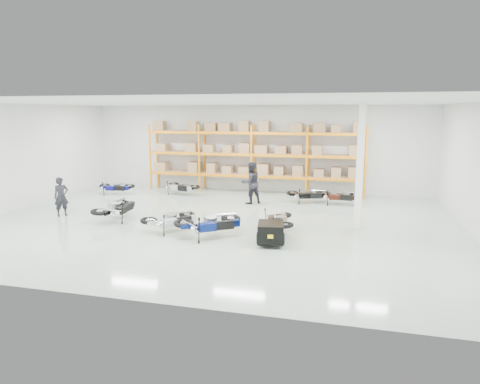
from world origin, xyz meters
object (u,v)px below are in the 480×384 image
(moto_black_far_left, at_px, (116,205))
(moto_back_c, at_px, (308,192))
(moto_back_a, at_px, (115,185))
(person_left, at_px, (61,197))
(moto_touring_right, at_px, (279,217))
(person_back, at_px, (251,183))
(trailer, at_px, (271,232))
(moto_back_b, at_px, (181,185))
(moto_silver_left, at_px, (171,216))
(moto_back_d, at_px, (339,194))
(moto_blue_centre, at_px, (210,220))

(moto_black_far_left, bearing_deg, moto_back_c, -144.77)
(moto_back_a, distance_m, person_left, 4.66)
(moto_black_far_left, height_order, moto_touring_right, moto_black_far_left)
(person_back, bearing_deg, trailer, 68.95)
(person_left, distance_m, person_back, 8.08)
(moto_back_b, relative_size, person_back, 0.89)
(moto_silver_left, height_order, moto_touring_right, moto_silver_left)
(moto_back_a, bearing_deg, moto_back_c, -94.26)
(moto_back_d, height_order, person_left, person_left)
(person_back, bearing_deg, moto_touring_right, 75.07)
(moto_back_d, bearing_deg, moto_touring_right, 163.89)
(moto_silver_left, relative_size, moto_touring_right, 1.06)
(moto_blue_centre, distance_m, moto_back_a, 9.31)
(moto_back_b, bearing_deg, moto_back_c, -73.46)
(moto_blue_centre, distance_m, trailer, 2.15)
(moto_touring_right, height_order, person_left, person_left)
(moto_touring_right, bearing_deg, person_left, 168.90)
(moto_silver_left, height_order, trailer, moto_silver_left)
(trailer, bearing_deg, moto_black_far_left, 155.84)
(moto_back_d, distance_m, person_left, 11.94)
(moto_silver_left, height_order, moto_back_a, moto_silver_left)
(trailer, relative_size, moto_back_d, 1.04)
(moto_black_far_left, bearing_deg, person_left, -2.37)
(person_left, bearing_deg, trailer, -64.92)
(moto_touring_right, relative_size, person_back, 0.87)
(moto_back_c, relative_size, person_left, 1.05)
(moto_black_far_left, distance_m, moto_back_b, 5.51)
(person_left, bearing_deg, moto_black_far_left, -55.26)
(moto_back_b, xyz_separation_m, person_left, (-2.96, -5.43, 0.27))
(moto_back_c, bearing_deg, moto_back_a, 77.66)
(moto_touring_right, height_order, moto_back_c, moto_touring_right)
(moto_silver_left, distance_m, person_back, 5.54)
(moto_back_a, height_order, person_back, person_back)
(trailer, distance_m, moto_back_a, 11.19)
(moto_blue_centre, relative_size, moto_back_a, 1.25)
(moto_blue_centre, distance_m, moto_back_d, 7.58)
(moto_back_a, bearing_deg, moto_touring_right, -123.90)
(moto_blue_centre, xyz_separation_m, trailer, (2.12, -0.32, -0.20))
(moto_touring_right, relative_size, moto_back_c, 1.01)
(moto_blue_centre, height_order, moto_back_c, moto_blue_centre)
(moto_silver_left, xyz_separation_m, moto_back_a, (-5.52, 5.68, -0.05))
(moto_black_far_left, xyz_separation_m, moto_back_a, (-2.80, 4.70, -0.11))
(moto_blue_centre, bearing_deg, moto_black_far_left, 35.61)
(moto_silver_left, bearing_deg, moto_back_c, -83.01)
(moto_silver_left, xyz_separation_m, moto_black_far_left, (-2.72, 0.98, 0.06))
(moto_back_c, distance_m, person_back, 2.69)
(moto_back_d, xyz_separation_m, person_left, (-10.85, -4.99, 0.28))
(moto_silver_left, xyz_separation_m, moto_touring_right, (3.68, 0.91, -0.03))
(moto_silver_left, relative_size, moto_black_far_left, 0.91)
(moto_blue_centre, xyz_separation_m, moto_black_far_left, (-4.28, 1.34, -0.02))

